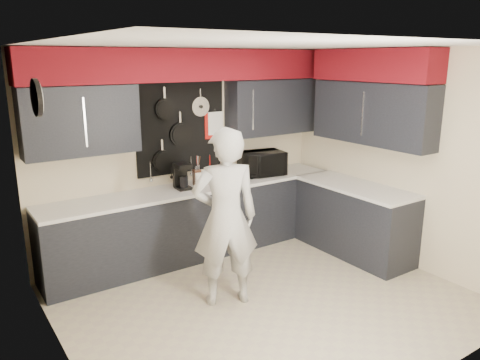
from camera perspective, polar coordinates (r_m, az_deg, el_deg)
ground at (r=5.13m, az=3.10°, el=-14.32°), size 4.00×4.00×0.00m
back_wall_assembly at (r=5.86m, az=-6.20°, el=9.95°), size 4.00×0.36×2.60m
right_wall_assembly at (r=5.99m, az=16.21°, el=8.92°), size 0.36×3.50×2.60m
left_wall_assembly at (r=3.82m, az=-21.38°, el=-3.86°), size 0.05×3.50×2.60m
base_cabinets at (r=6.04m, az=0.37°, el=-4.93°), size 3.95×2.20×0.92m
microwave at (r=6.42m, az=2.70°, el=2.05°), size 0.64×0.49×0.32m
knife_block at (r=5.93m, az=-5.26°, el=0.32°), size 0.11×0.11×0.20m
utensil_crock at (r=5.93m, az=-5.03°, el=0.17°), size 0.13×0.13×0.17m
coffee_maker at (r=5.78m, az=-7.09°, el=0.55°), size 0.19×0.23×0.32m
person at (r=4.72m, az=-1.80°, el=-4.64°), size 0.79×0.65×1.84m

